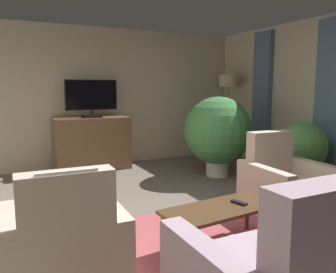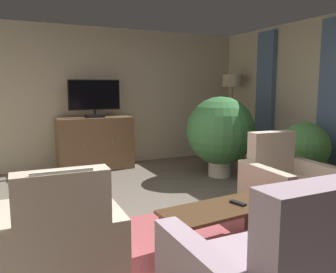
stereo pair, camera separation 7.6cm
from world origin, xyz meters
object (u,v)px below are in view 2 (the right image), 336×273
at_px(tv_cabinet, 95,145).
at_px(armchair_angled_to_table, 286,188).
at_px(tv_remote, 238,203).
at_px(television, 94,97).
at_px(floor_lamp, 232,89).
at_px(armchair_beside_cabinet, 61,250).
at_px(coffee_table, 220,212).
at_px(potted_plant_tall_palm_by_window, 304,150).
at_px(potted_plant_leafy_by_curtain, 220,132).
at_px(cat, 13,232).

xyz_separation_m(tv_cabinet, armchair_angled_to_table, (1.57, -3.21, -0.16)).
xyz_separation_m(tv_cabinet, tv_remote, (0.49, -3.68, -0.04)).
xyz_separation_m(television, floor_lamp, (2.78, -0.31, 0.14)).
bearing_deg(armchair_beside_cabinet, television, 72.56).
relative_size(coffee_table, potted_plant_tall_palm_by_window, 1.18).
bearing_deg(tv_cabinet, armchair_beside_cabinet, -107.21).
relative_size(coffee_table, armchair_angled_to_table, 1.23).
height_order(tv_cabinet, tv_remote, tv_cabinet).
xyz_separation_m(television, potted_plant_leafy_by_curtain, (1.81, -1.36, -0.56)).
height_order(coffee_table, tv_remote, tv_remote).
distance_m(tv_cabinet, tv_remote, 3.71).
bearing_deg(television, potted_plant_tall_palm_by_window, -44.89).
bearing_deg(armchair_angled_to_table, tv_remote, -156.43).
bearing_deg(potted_plant_leafy_by_curtain, floor_lamp, 47.13).
bearing_deg(potted_plant_leafy_by_curtain, armchair_beside_cabinet, -141.97).
relative_size(cat, floor_lamp, 0.37).
relative_size(tv_cabinet, television, 1.45).
relative_size(tv_remote, armchair_angled_to_table, 0.18).
bearing_deg(tv_cabinet, cat, -118.65).
bearing_deg(tv_remote, tv_cabinet, 172.87).
distance_m(television, cat, 3.25).
relative_size(armchair_beside_cabinet, armchair_angled_to_table, 1.05).
bearing_deg(armchair_beside_cabinet, armchair_angled_to_table, 10.82).
height_order(television, potted_plant_leafy_by_curtain, television).
bearing_deg(armchair_angled_to_table, tv_cabinet, 115.99).
bearing_deg(tv_cabinet, television, -90.00).
xyz_separation_m(tv_remote, armchair_angled_to_table, (1.07, 0.47, -0.12)).
bearing_deg(cat, armchair_angled_to_table, -9.80).
distance_m(potted_plant_leafy_by_curtain, cat, 3.58).
height_order(tv_cabinet, potted_plant_tall_palm_by_window, potted_plant_tall_palm_by_window).
relative_size(coffee_table, tv_remote, 6.96).
bearing_deg(coffee_table, television, 94.61).
relative_size(potted_plant_leafy_by_curtain, floor_lamp, 0.77).
bearing_deg(television, coffee_table, -85.39).
bearing_deg(television, armchair_angled_to_table, -63.63).
distance_m(armchair_beside_cabinet, floor_lamp, 5.31).
height_order(television, cat, television).
distance_m(potted_plant_leafy_by_curtain, floor_lamp, 1.60).
height_order(armchair_angled_to_table, potted_plant_tall_palm_by_window, potted_plant_tall_palm_by_window).
height_order(potted_plant_leafy_by_curtain, floor_lamp, floor_lamp).
relative_size(television, armchair_angled_to_table, 0.97).
height_order(coffee_table, potted_plant_tall_palm_by_window, potted_plant_tall_palm_by_window).
height_order(armchair_beside_cabinet, cat, armchair_beside_cabinet).
distance_m(television, coffee_table, 3.76).
height_order(tv_cabinet, cat, tv_cabinet).
height_order(armchair_beside_cabinet, floor_lamp, floor_lamp).
bearing_deg(tv_cabinet, tv_remote, -82.34).
xyz_separation_m(coffee_table, potted_plant_leafy_by_curtain, (1.51, 2.26, 0.40)).
distance_m(tv_remote, potted_plant_leafy_by_curtain, 2.64).
xyz_separation_m(tv_remote, armchair_beside_cabinet, (-1.65, -0.05, -0.10)).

